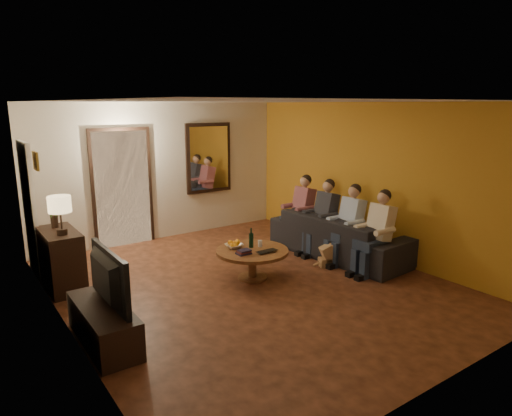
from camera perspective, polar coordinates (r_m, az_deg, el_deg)
floor at (r=6.72m, az=-0.63°, el=-9.56°), size 5.00×6.00×0.01m
ceiling at (r=6.21m, az=-0.69°, el=13.19°), size 5.00×6.00×0.01m
back_wall at (r=8.94m, az=-11.65°, el=4.47°), size 5.00×0.02×2.60m
front_wall at (r=4.30m, az=22.75°, el=-5.28°), size 5.00×0.02×2.60m
left_wall at (r=5.37m, az=-23.21°, el=-1.82°), size 0.02×6.00×2.60m
right_wall at (r=8.00m, az=14.28°, el=3.38°), size 0.02×6.00×2.60m
orange_accent at (r=8.00m, az=14.24°, el=3.37°), size 0.01×6.00×2.60m
kitchen_doorway at (r=8.68m, az=-16.36°, el=2.29°), size 1.00×0.06×2.10m
door_trim at (r=8.67m, az=-16.34°, el=2.28°), size 1.12×0.04×2.22m
fridge_glimpse at (r=8.79m, az=-14.78°, el=1.52°), size 0.45×0.03×1.70m
mirror_frame at (r=9.32m, az=-5.95°, el=6.24°), size 1.00×0.05×1.40m
mirror_glass at (r=9.29m, az=-5.86°, el=6.22°), size 0.86×0.02×1.26m
white_door at (r=7.65m, az=-26.44°, el=-0.14°), size 0.06×0.85×2.04m
framed_art at (r=6.54m, az=-25.84°, el=5.32°), size 0.03×0.28×0.24m
art_canvas at (r=6.55m, az=-25.71°, el=5.33°), size 0.01×0.22×0.18m
dresser at (r=7.02m, az=-23.14°, el=-5.97°), size 0.45×0.95×0.84m
table_lamp at (r=6.63m, az=-23.25°, el=-0.82°), size 0.30×0.30×0.54m
flower_vase at (r=7.06m, az=-23.98°, el=-0.52°), size 0.14×0.14×0.44m
tv_stand at (r=5.40m, az=-18.51°, el=-13.64°), size 0.45×1.29×0.43m
tv at (r=5.20m, az=-18.92°, el=-8.42°), size 1.08×0.14×0.62m
sofa at (r=7.96m, az=10.35°, el=-3.39°), size 2.56×1.15×0.73m
person_a at (r=7.25m, az=14.93°, el=-3.31°), size 0.60×0.40×1.20m
person_b at (r=7.63m, az=11.49°, el=-2.32°), size 0.60×0.40×1.20m
person_c at (r=8.04m, az=8.40°, el=-1.42°), size 0.60×0.40×1.20m
person_d at (r=8.47m, az=5.61°, el=-0.61°), size 0.60×0.40×1.20m
dog at (r=7.49m, az=9.81°, el=-5.10°), size 0.61×0.44×0.56m
coffee_table at (r=6.89m, az=-0.47°, el=-7.00°), size 1.27×1.27×0.45m
bowl at (r=6.88m, az=-2.76°, el=-4.77°), size 0.26×0.26×0.06m
oranges at (r=6.86m, az=-2.76°, el=-4.22°), size 0.20×0.20×0.08m
wine_bottle at (r=6.87m, az=-0.61°, el=-3.70°), size 0.07×0.07×0.31m
wine_glass at (r=6.93m, az=0.52°, el=-4.46°), size 0.06×0.06×0.10m
book_stack at (r=6.61m, az=-1.55°, el=-5.49°), size 0.20×0.15×0.07m
laptop at (r=6.65m, az=1.62°, el=-5.57°), size 0.33×0.21×0.03m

